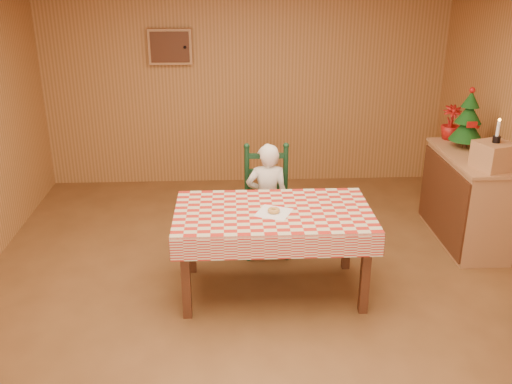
% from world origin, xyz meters
% --- Properties ---
extents(ground, '(6.00, 6.00, 0.00)m').
position_xyz_m(ground, '(0.00, 0.00, 0.00)').
color(ground, brown).
rests_on(ground, ground).
extents(cabin_walls, '(5.10, 6.05, 2.65)m').
position_xyz_m(cabin_walls, '(-0.00, 0.53, 1.83)').
color(cabin_walls, '#AA733D').
rests_on(cabin_walls, ground).
extents(dining_table, '(1.66, 0.96, 0.77)m').
position_xyz_m(dining_table, '(0.15, 0.23, 0.69)').
color(dining_table, '#4E2714').
rests_on(dining_table, ground).
extents(ladder_chair, '(0.44, 0.40, 1.08)m').
position_xyz_m(ladder_chair, '(0.15, 1.02, 0.50)').
color(ladder_chair, black).
rests_on(ladder_chair, ground).
extents(seated_child, '(0.41, 0.27, 1.12)m').
position_xyz_m(seated_child, '(0.15, 0.96, 0.56)').
color(seated_child, silver).
rests_on(seated_child, ground).
extents(napkin, '(0.34, 0.34, 0.00)m').
position_xyz_m(napkin, '(0.15, 0.18, 0.77)').
color(napkin, white).
rests_on(napkin, dining_table).
extents(donut, '(0.10, 0.10, 0.03)m').
position_xyz_m(donut, '(0.15, 0.18, 0.79)').
color(donut, gold).
rests_on(donut, napkin).
extents(shelf_unit, '(0.54, 1.24, 0.93)m').
position_xyz_m(shelf_unit, '(2.18, 1.12, 0.47)').
color(shelf_unit, tan).
rests_on(shelf_unit, ground).
extents(crate, '(0.38, 0.38, 0.25)m').
position_xyz_m(crate, '(2.19, 0.72, 1.06)').
color(crate, tan).
rests_on(crate, shelf_unit).
extents(christmas_tree, '(0.34, 0.34, 0.62)m').
position_xyz_m(christmas_tree, '(2.19, 1.37, 1.21)').
color(christmas_tree, '#4E2714').
rests_on(christmas_tree, shelf_unit).
extents(flower_arrangement, '(0.22, 0.22, 0.36)m').
position_xyz_m(flower_arrangement, '(2.14, 1.67, 1.11)').
color(flower_arrangement, maroon).
rests_on(flower_arrangement, shelf_unit).
extents(candle_set, '(0.07, 0.07, 0.22)m').
position_xyz_m(candle_set, '(2.19, 0.72, 1.24)').
color(candle_set, black).
rests_on(candle_set, crate).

